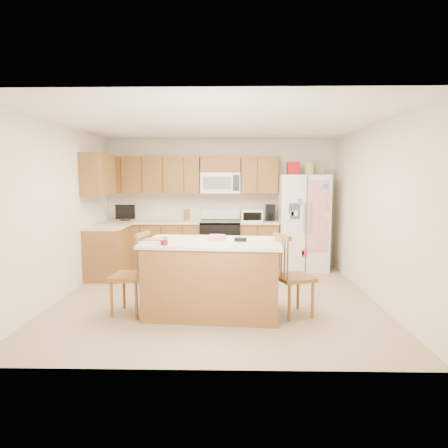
{
  "coord_description": "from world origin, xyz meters",
  "views": [
    {
      "loc": [
        0.23,
        -5.7,
        1.74
      ],
      "look_at": [
        0.1,
        0.35,
        1.04
      ],
      "focal_mm": 32.0,
      "sensor_mm": 36.0,
      "label": 1
    }
  ],
  "objects_px": {
    "island": "(213,277)",
    "windsor_chair_left": "(131,276)",
    "stove": "(220,244)",
    "windsor_chair_back": "(214,267)",
    "windsor_chair_right": "(292,277)",
    "refrigerator": "(303,221)"
  },
  "relations": [
    {
      "from": "windsor_chair_left",
      "to": "windsor_chair_right",
      "type": "relative_size",
      "value": 1.01
    },
    {
      "from": "stove",
      "to": "windsor_chair_left",
      "type": "relative_size",
      "value": 1.07
    },
    {
      "from": "island",
      "to": "windsor_chair_back",
      "type": "height_order",
      "value": "island"
    },
    {
      "from": "island",
      "to": "windsor_chair_left",
      "type": "bearing_deg",
      "value": -177.35
    },
    {
      "from": "windsor_chair_back",
      "to": "windsor_chair_right",
      "type": "xyz_separation_m",
      "value": [
        1.03,
        -0.84,
        0.06
      ]
    },
    {
      "from": "refrigerator",
      "to": "windsor_chair_left",
      "type": "relative_size",
      "value": 1.92
    },
    {
      "from": "island",
      "to": "stove",
      "type": "bearing_deg",
      "value": 89.57
    },
    {
      "from": "windsor_chair_left",
      "to": "windsor_chair_right",
      "type": "distance_m",
      "value": 2.05
    },
    {
      "from": "stove",
      "to": "windsor_chair_right",
      "type": "relative_size",
      "value": 1.08
    },
    {
      "from": "stove",
      "to": "island",
      "type": "relative_size",
      "value": 0.62
    },
    {
      "from": "windsor_chair_back",
      "to": "stove",
      "type": "bearing_deg",
      "value": 88.78
    },
    {
      "from": "island",
      "to": "windsor_chair_back",
      "type": "relative_size",
      "value": 1.99
    },
    {
      "from": "windsor_chair_left",
      "to": "windsor_chair_right",
      "type": "bearing_deg",
      "value": -0.07
    },
    {
      "from": "refrigerator",
      "to": "windsor_chair_left",
      "type": "height_order",
      "value": "refrigerator"
    },
    {
      "from": "island",
      "to": "windsor_chair_left",
      "type": "xyz_separation_m",
      "value": [
        -1.04,
        -0.05,
        0.02
      ]
    },
    {
      "from": "island",
      "to": "windsor_chair_back",
      "type": "xyz_separation_m",
      "value": [
        -0.02,
        0.79,
        -0.04
      ]
    },
    {
      "from": "windsor_chair_left",
      "to": "stove",
      "type": "bearing_deg",
      "value": 68.57
    },
    {
      "from": "refrigerator",
      "to": "windsor_chair_right",
      "type": "height_order",
      "value": "refrigerator"
    },
    {
      "from": "refrigerator",
      "to": "windsor_chair_right",
      "type": "distance_m",
      "value": 2.72
    },
    {
      "from": "windsor_chair_left",
      "to": "windsor_chair_back",
      "type": "bearing_deg",
      "value": 39.57
    },
    {
      "from": "windsor_chair_right",
      "to": "windsor_chair_back",
      "type": "bearing_deg",
      "value": 140.77
    },
    {
      "from": "refrigerator",
      "to": "windsor_chair_right",
      "type": "relative_size",
      "value": 1.95
    }
  ]
}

